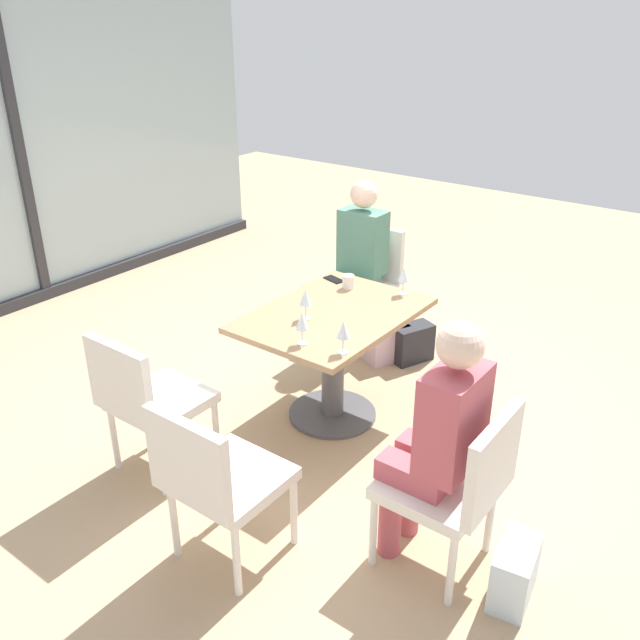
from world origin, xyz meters
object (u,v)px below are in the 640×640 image
person_far_right (358,257)px  wine_glass_0 (343,330)px  wine_glass_3 (404,275)px  cell_phone_on_table (334,279)px  wine_glass_2 (306,298)px  handbag_1 (515,573)px  chair_side_end (216,477)px  handbag_2 (387,343)px  dining_table_main (333,343)px  coffee_cup (348,282)px  chair_front_left (457,481)px  chair_far_left (146,397)px  handbag_0 (412,343)px  chair_far_right (365,278)px  wine_glass_1 (302,322)px  person_front_left (438,435)px

person_far_right → wine_glass_0: 1.58m
wine_glass_3 → cell_phone_on_table: (-0.07, 0.49, -0.13)m
wine_glass_2 → handbag_1: 1.81m
chair_side_end → wine_glass_2: size_ratio=4.70×
handbag_2 → person_far_right: bearing=97.2°
cell_phone_on_table → dining_table_main: bearing=-130.5°
wine_glass_3 → coffee_cup: bearing=110.7°
coffee_cup → handbag_2: bearing=-4.0°
chair_front_left → handbag_2: 2.05m
chair_far_left → coffee_cup: 1.49m
handbag_2 → cell_phone_on_table: bearing=-178.8°
dining_table_main → wine_glass_0: 0.62m
handbag_0 → wine_glass_3: bearing=-138.8°
chair_front_left → dining_table_main: bearing=59.1°
handbag_0 → chair_far_left: bearing=-171.2°
chair_front_left → coffee_cup: size_ratio=9.67×
handbag_1 → wine_glass_3: bearing=39.4°
chair_side_end → chair_far_left: bearing=71.6°
person_far_right → wine_glass_0: (-1.34, -0.81, 0.16)m
chair_front_left → chair_side_end: bearing=125.1°
chair_far_right → wine_glass_3: 0.95m
chair_side_end → wine_glass_3: bearing=3.8°
wine_glass_1 → dining_table_main: bearing=13.4°
chair_side_end → coffee_cup: bearing=15.0°
handbag_2 → coffee_cup: bearing=-158.4°
person_front_left → wine_glass_3: (1.20, 0.89, 0.16)m
wine_glass_3 → handbag_1: bearing=-132.4°
person_far_right → handbag_2: size_ratio=4.20×
chair_side_end → chair_far_left: 0.82m
chair_far_left → wine_glass_2: 1.05m
chair_far_right → person_front_left: (-1.78, -1.55, 0.20)m
wine_glass_0 → coffee_cup: (0.75, 0.48, -0.09)m
wine_glass_0 → handbag_1: bearing=-105.4°
coffee_cup → handbag_1: (-1.07, -1.64, -0.64)m
chair_side_end → coffee_cup: size_ratio=9.67×
wine_glass_2 → coffee_cup: 0.54m
dining_table_main → handbag_0: 1.03m
chair_front_left → cell_phone_on_table: (1.13, 1.49, 0.24)m
chair_far_left → chair_front_left: bearing=-77.8°
person_far_right → handbag_0: person_far_right is taller
wine_glass_1 → handbag_2: (1.27, 0.21, -0.72)m
wine_glass_1 → handbag_1: 1.60m
dining_table_main → wine_glass_3: size_ratio=6.11×
person_front_left → cell_phone_on_table: size_ratio=8.75×
handbag_1 → chair_far_right: bearing=39.7°
wine_glass_0 → handbag_0: (1.34, 0.30, -0.72)m
handbag_0 → handbag_2: (-0.11, 0.15, 0.00)m
person_far_right → cell_phone_on_table: bearing=-162.6°
cell_phone_on_table → person_front_left: bearing=-115.2°
coffee_cup → handbag_0: bearing=-17.0°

